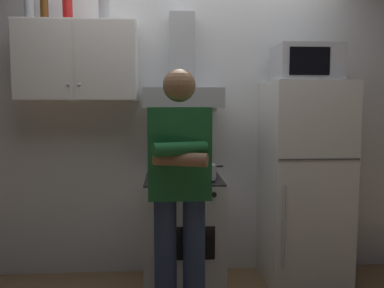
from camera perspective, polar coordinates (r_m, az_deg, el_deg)
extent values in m
cube|color=white|center=(3.37, -0.67, 4.39)|extent=(4.80, 0.10, 2.70)
cube|color=white|center=(3.23, -15.99, 11.22)|extent=(0.90, 0.34, 0.60)
cube|color=white|center=(3.12, -20.81, 11.29)|extent=(0.43, 0.01, 0.58)
cube|color=white|center=(3.02, -12.44, 11.72)|extent=(0.43, 0.01, 0.58)
sphere|color=#B2B2B7|center=(3.04, -17.39, 8.14)|extent=(0.02, 0.02, 0.02)
sphere|color=#B2B2B7|center=(3.03, -15.90, 8.20)|extent=(0.02, 0.02, 0.02)
cube|color=silver|center=(3.18, -1.22, -12.68)|extent=(0.60, 0.60, 0.85)
cube|color=black|center=(3.07, -1.24, -5.02)|extent=(0.59, 0.59, 0.01)
cube|color=black|center=(2.88, -0.95, -14.10)|extent=(0.42, 0.01, 0.24)
cylinder|color=black|center=(2.95, -3.67, -5.24)|extent=(0.16, 0.16, 0.01)
cylinder|color=black|center=(2.96, 1.39, -5.19)|extent=(0.16, 0.16, 0.01)
cylinder|color=black|center=(3.18, -3.68, -4.42)|extent=(0.16, 0.16, 0.01)
cylinder|color=black|center=(3.19, 1.00, -4.38)|extent=(0.16, 0.16, 0.01)
cylinder|color=black|center=(2.77, -5.12, -7.37)|extent=(0.04, 0.02, 0.04)
cylinder|color=black|center=(2.77, -2.41, -7.36)|extent=(0.04, 0.02, 0.04)
cylinder|color=black|center=(2.78, 0.50, -7.32)|extent=(0.04, 0.02, 0.04)
cylinder|color=black|center=(2.79, 3.18, -7.27)|extent=(0.04, 0.02, 0.04)
cube|color=#B7BABF|center=(3.10, -1.33, 6.59)|extent=(0.60, 0.44, 0.15)
cube|color=#B7BABF|center=(3.27, -1.45, 13.14)|extent=(0.20, 0.16, 0.60)
cube|color=white|center=(3.26, 15.76, -5.60)|extent=(0.60, 0.60, 1.60)
cube|color=#4C4C4C|center=(2.94, 17.84, -2.12)|extent=(0.59, 0.01, 0.01)
cylinder|color=silver|center=(2.95, 13.04, -11.51)|extent=(0.02, 0.02, 0.60)
cube|color=#B7BABF|center=(3.24, 16.09, 11.03)|extent=(0.48, 0.36, 0.28)
cube|color=black|center=(3.05, 16.56, 11.36)|extent=(0.30, 0.01, 0.20)
cylinder|color=navy|center=(2.61, -3.82, -16.84)|extent=(0.14, 0.14, 0.85)
cylinder|color=navy|center=(2.62, 0.29, -16.78)|extent=(0.14, 0.14, 0.85)
cube|color=#1E6633|center=(2.43, -1.81, -1.29)|extent=(0.38, 0.20, 0.56)
cylinder|color=#1E6633|center=(2.29, -1.70, -0.72)|extent=(0.33, 0.17, 0.08)
cylinder|color=#8C6647|center=(2.30, -1.69, -2.20)|extent=(0.33, 0.17, 0.08)
sphere|color=#8C6647|center=(2.42, -1.84, 8.40)|extent=(0.20, 0.20, 0.20)
cylinder|color=#B7BABF|center=(2.95, 1.39, -4.00)|extent=(0.22, 0.22, 0.11)
cylinder|color=black|center=(2.93, -1.23, -3.27)|extent=(0.05, 0.01, 0.01)
cylinder|color=black|center=(2.96, 3.99, -3.21)|extent=(0.05, 0.01, 0.01)
cylinder|color=silver|center=(3.42, -22.39, 18.30)|extent=(0.07, 0.07, 0.30)
cylinder|color=#B2B5BA|center=(3.23, -12.51, 18.21)|extent=(0.08, 0.08, 0.17)
cylinder|color=red|center=(3.30, -17.46, 18.54)|extent=(0.07, 0.07, 0.25)
cylinder|color=brown|center=(3.33, -20.48, 18.41)|extent=(0.06, 0.06, 0.26)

